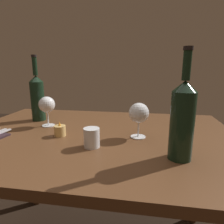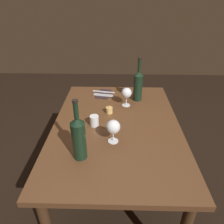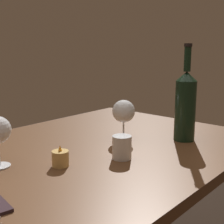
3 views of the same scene
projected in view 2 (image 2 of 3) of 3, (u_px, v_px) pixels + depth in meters
The scene contains 12 objects.
ground_plane at pixel (115, 192), 1.87m from camera, with size 6.00×6.00×0.00m, color black.
dining_table at pixel (116, 134), 1.54m from camera, with size 1.30×0.90×0.74m.
wine_glass_left at pixel (112, 127), 1.27m from camera, with size 0.09×0.09×0.16m.
wine_glass_right at pixel (126, 93), 1.67m from camera, with size 0.08×0.08×0.16m.
wine_bottle at pixel (78, 137), 1.13m from camera, with size 0.08×0.08×0.37m.
wine_bottle_second at pixel (138, 85), 1.75m from camera, with size 0.08×0.08×0.37m.
water_tumbler at pixel (94, 121), 1.46m from camera, with size 0.06×0.06×0.08m.
votive_candle at pixel (109, 110), 1.61m from camera, with size 0.05×0.05×0.07m.
folded_napkin at pixel (103, 94), 1.91m from camera, with size 0.21×0.14×0.01m.
fork_inner at pixel (103, 94), 1.88m from camera, with size 0.05×0.18×0.00m.
fork_outer at pixel (103, 96), 1.86m from camera, with size 0.05×0.18×0.00m.
table_knife at pixel (103, 92), 1.93m from camera, with size 0.06×0.21×0.00m.
Camera 2 is at (-1.24, -0.00, 1.58)m, focal length 33.30 mm.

